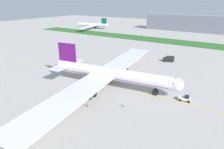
# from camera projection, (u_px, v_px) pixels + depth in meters

# --- Properties ---
(ground_plane) EXTENTS (600.00, 600.00, 0.00)m
(ground_plane) POSITION_uv_depth(u_px,v_px,m) (100.00, 83.00, 84.32)
(ground_plane) COLOR #ADAAA5
(ground_plane) RESTS_ON ground
(apron_taxi_line) EXTENTS (280.00, 0.36, 0.01)m
(apron_taxi_line) POSITION_uv_depth(u_px,v_px,m) (102.00, 82.00, 85.83)
(apron_taxi_line) COLOR yellow
(apron_taxi_line) RESTS_ON ground
(grass_median_strip) EXTENTS (320.00, 24.00, 0.10)m
(grass_median_strip) POSITION_uv_depth(u_px,v_px,m) (174.00, 42.00, 168.37)
(grass_median_strip) COLOR #2D6628
(grass_median_strip) RESTS_ON ground
(airliner_foreground) EXTENTS (58.49, 95.49, 16.18)m
(airliner_foreground) POSITION_uv_depth(u_px,v_px,m) (108.00, 73.00, 80.04)
(airliner_foreground) COLOR white
(airliner_foreground) RESTS_ON ground
(pushback_tug) EXTENTS (6.04, 2.84, 2.16)m
(pushback_tug) POSITION_uv_depth(u_px,v_px,m) (185.00, 98.00, 69.27)
(pushback_tug) COLOR white
(pushback_tug) RESTS_ON ground
(ground_crew_wingwalker_port) EXTENTS (0.48, 0.44, 1.62)m
(ground_crew_wingwalker_port) POSITION_uv_depth(u_px,v_px,m) (123.00, 104.00, 65.28)
(ground_crew_wingwalker_port) COLOR black
(ground_crew_wingwalker_port) RESTS_ON ground
(ground_crew_marshaller_front) EXTENTS (0.26, 0.56, 1.60)m
(ground_crew_marshaller_front) POSITION_uv_depth(u_px,v_px,m) (54.00, 103.00, 66.10)
(ground_crew_marshaller_front) COLOR black
(ground_crew_marshaller_front) RESTS_ON ground
(ground_crew_wingwalker_starboard) EXTENTS (0.53, 0.37, 1.59)m
(ground_crew_wingwalker_starboard) POSITION_uv_depth(u_px,v_px,m) (88.00, 104.00, 65.26)
(ground_crew_wingwalker_starboard) COLOR black
(ground_crew_wingwalker_starboard) RESTS_ON ground
(service_truck_baggage_loader) EXTENTS (6.52, 4.46, 3.20)m
(service_truck_baggage_loader) POSITION_uv_depth(u_px,v_px,m) (169.00, 59.00, 113.71)
(service_truck_baggage_loader) COLOR black
(service_truck_baggage_loader) RESTS_ON ground
(parked_airliner_far_left) EXTENTS (43.95, 71.52, 13.08)m
(parked_airliner_far_left) POSITION_uv_depth(u_px,v_px,m) (93.00, 25.00, 247.22)
(parked_airliner_far_left) COLOR white
(parked_airliner_far_left) RESTS_ON ground
(terminal_building) EXTENTS (116.73, 20.00, 18.00)m
(terminal_building) POSITION_uv_depth(u_px,v_px,m) (198.00, 24.00, 220.73)
(terminal_building) COLOR gray
(terminal_building) RESTS_ON ground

